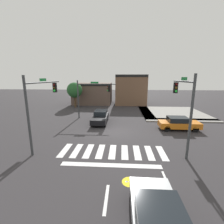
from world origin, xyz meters
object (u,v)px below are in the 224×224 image
at_px(traffic_signal_northwest, 92,93).
at_px(car_black, 100,117).
at_px(traffic_signal_southwest, 42,98).
at_px(car_silver, 159,224).
at_px(roadside_tree, 75,90).
at_px(traffic_signal_southeast, 184,100).
at_px(car_orange, 179,123).

distance_m(traffic_signal_northwest, car_black, 3.92).
distance_m(traffic_signal_southwest, car_silver, 11.96).
bearing_deg(traffic_signal_northwest, traffic_signal_southwest, -105.54).
relative_size(traffic_signal_southwest, roadside_tree, 1.24).
xyz_separation_m(traffic_signal_northwest, car_silver, (5.59, -17.24, -3.01)).
bearing_deg(roadside_tree, traffic_signal_southeast, -51.90).
bearing_deg(car_silver, car_black, 15.46).
bearing_deg(traffic_signal_southwest, roadside_tree, 8.04).
xyz_separation_m(traffic_signal_southwest, car_silver, (8.14, -8.08, -3.38)).
bearing_deg(roadside_tree, traffic_signal_northwest, -58.42).
bearing_deg(traffic_signal_southeast, traffic_signal_southwest, 87.57).
xyz_separation_m(car_black, roadside_tree, (-6.41, 10.27, 2.61)).
bearing_deg(traffic_signal_southwest, traffic_signal_southeast, -92.43).
relative_size(car_black, car_orange, 1.09).
distance_m(car_black, roadside_tree, 12.39).
relative_size(traffic_signal_northwest, traffic_signal_southeast, 0.90).
height_order(car_black, car_silver, car_black).
bearing_deg(traffic_signal_northwest, car_silver, -72.03).
bearing_deg(car_orange, traffic_signal_southwest, -160.45).
relative_size(car_silver, roadside_tree, 0.97).
relative_size(car_black, roadside_tree, 0.98).
bearing_deg(car_silver, car_orange, -21.54).
relative_size(traffic_signal_southwest, car_silver, 1.28).
xyz_separation_m(traffic_signal_southwest, car_orange, (13.18, 4.68, -3.35)).
relative_size(traffic_signal_southeast, car_black, 1.26).
bearing_deg(car_black, traffic_signal_southwest, -29.54).
height_order(traffic_signal_southwest, traffic_signal_southeast, traffic_signal_southeast).
bearing_deg(car_black, traffic_signal_northwest, -146.65).
xyz_separation_m(car_black, car_silver, (4.17, -15.09, -0.06)).
bearing_deg(car_silver, traffic_signal_southeast, -23.78).
distance_m(traffic_signal_northwest, traffic_signal_southeast, 13.16).
relative_size(traffic_signal_southeast, car_silver, 1.27).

